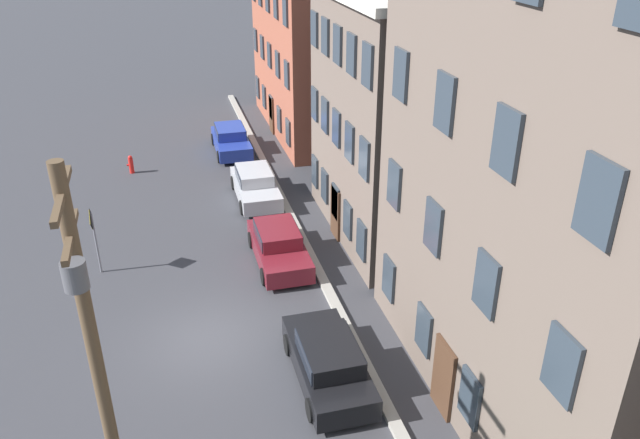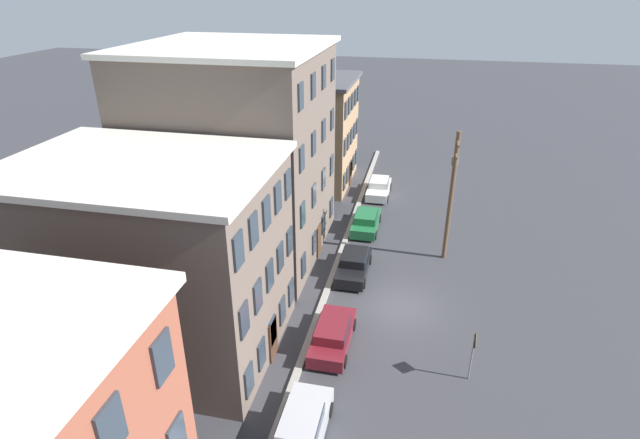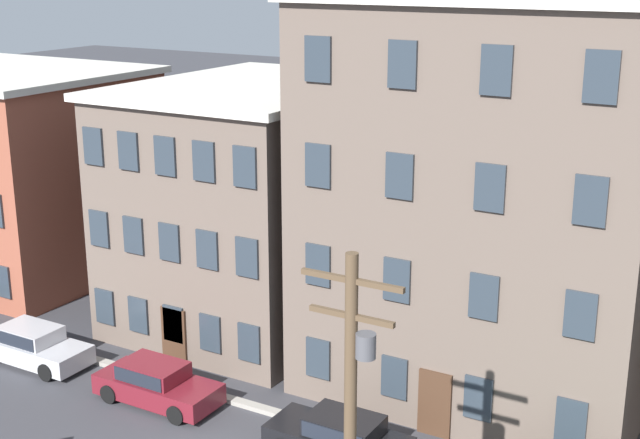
{
  "view_description": "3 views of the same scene",
  "coord_description": "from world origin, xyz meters",
  "px_view_note": "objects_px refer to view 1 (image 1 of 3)",
  "views": [
    {
      "loc": [
        16.63,
        -0.65,
        12.54
      ],
      "look_at": [
        -1.51,
        4.18,
        3.03
      ],
      "focal_mm": 35.0,
      "sensor_mm": 36.0,
      "label": 1
    },
    {
      "loc": [
        -24.17,
        -0.48,
        17.07
      ],
      "look_at": [
        1.68,
        5.18,
        4.24
      ],
      "focal_mm": 28.0,
      "sensor_mm": 36.0,
      "label": 2
    },
    {
      "loc": [
        14.42,
        -17.76,
        14.58
      ],
      "look_at": [
        1.91,
        3.78,
        7.29
      ],
      "focal_mm": 50.0,
      "sensor_mm": 36.0,
      "label": 3
    }
  ],
  "objects_px": {
    "caution_sign": "(94,231)",
    "utility_pole": "(93,349)",
    "car_black": "(328,360)",
    "car_maroon": "(279,244)",
    "car_silver": "(255,184)",
    "fire_hydrant": "(131,164)",
    "car_blue": "(231,139)"
  },
  "relations": [
    {
      "from": "caution_sign",
      "to": "utility_pole",
      "type": "height_order",
      "value": "utility_pole"
    },
    {
      "from": "caution_sign",
      "to": "car_black",
      "type": "bearing_deg",
      "value": 39.87
    },
    {
      "from": "car_maroon",
      "to": "car_black",
      "type": "bearing_deg",
      "value": 0.11
    },
    {
      "from": "car_silver",
      "to": "fire_hydrant",
      "type": "distance_m",
      "value": 7.47
    },
    {
      "from": "car_maroon",
      "to": "caution_sign",
      "type": "relative_size",
      "value": 1.64
    },
    {
      "from": "car_black",
      "to": "fire_hydrant",
      "type": "bearing_deg",
      "value": -162.59
    },
    {
      "from": "car_silver",
      "to": "utility_pole",
      "type": "xyz_separation_m",
      "value": [
        16.55,
        -5.74,
        4.19
      ]
    },
    {
      "from": "car_blue",
      "to": "car_black",
      "type": "relative_size",
      "value": 1.0
    },
    {
      "from": "car_silver",
      "to": "fire_hydrant",
      "type": "xyz_separation_m",
      "value": [
        -4.79,
        -5.72,
        -0.27
      ]
    },
    {
      "from": "car_blue",
      "to": "caution_sign",
      "type": "bearing_deg",
      "value": -29.35
    },
    {
      "from": "caution_sign",
      "to": "utility_pole",
      "type": "xyz_separation_m",
      "value": [
        11.46,
        1.1,
        3.16
      ]
    },
    {
      "from": "car_black",
      "to": "caution_sign",
      "type": "relative_size",
      "value": 1.64
    },
    {
      "from": "car_maroon",
      "to": "car_black",
      "type": "xyz_separation_m",
      "value": [
        7.15,
        0.01,
        0.0
      ]
    },
    {
      "from": "car_silver",
      "to": "car_maroon",
      "type": "relative_size",
      "value": 1.0
    },
    {
      "from": "car_maroon",
      "to": "car_blue",
      "type": "bearing_deg",
      "value": -179.27
    },
    {
      "from": "car_maroon",
      "to": "utility_pole",
      "type": "bearing_deg",
      "value": -28.16
    },
    {
      "from": "car_maroon",
      "to": "fire_hydrant",
      "type": "relative_size",
      "value": 4.58
    },
    {
      "from": "car_black",
      "to": "car_blue",
      "type": "bearing_deg",
      "value": -179.49
    },
    {
      "from": "car_silver",
      "to": "car_maroon",
      "type": "bearing_deg",
      "value": -0.98
    },
    {
      "from": "car_silver",
      "to": "caution_sign",
      "type": "relative_size",
      "value": 1.64
    },
    {
      "from": "car_blue",
      "to": "car_silver",
      "type": "height_order",
      "value": "same"
    },
    {
      "from": "caution_sign",
      "to": "utility_pole",
      "type": "distance_m",
      "value": 11.94
    },
    {
      "from": "car_silver",
      "to": "car_maroon",
      "type": "xyz_separation_m",
      "value": [
        6.02,
        -0.1,
        0.0
      ]
    },
    {
      "from": "caution_sign",
      "to": "utility_pole",
      "type": "relative_size",
      "value": 0.31
    },
    {
      "from": "car_blue",
      "to": "caution_sign",
      "type": "relative_size",
      "value": 1.64
    },
    {
      "from": "fire_hydrant",
      "to": "utility_pole",
      "type": "bearing_deg",
      "value": -0.04
    },
    {
      "from": "car_blue",
      "to": "utility_pole",
      "type": "relative_size",
      "value": 0.5
    },
    {
      "from": "car_blue",
      "to": "car_silver",
      "type": "bearing_deg",
      "value": 2.29
    },
    {
      "from": "fire_hydrant",
      "to": "car_black",
      "type": "bearing_deg",
      "value": 17.41
    },
    {
      "from": "utility_pole",
      "to": "car_black",
      "type": "bearing_deg",
      "value": 120.89
    },
    {
      "from": "car_black",
      "to": "fire_hydrant",
      "type": "xyz_separation_m",
      "value": [
        -17.96,
        -5.63,
        -0.27
      ]
    },
    {
      "from": "car_black",
      "to": "utility_pole",
      "type": "height_order",
      "value": "utility_pole"
    }
  ]
}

